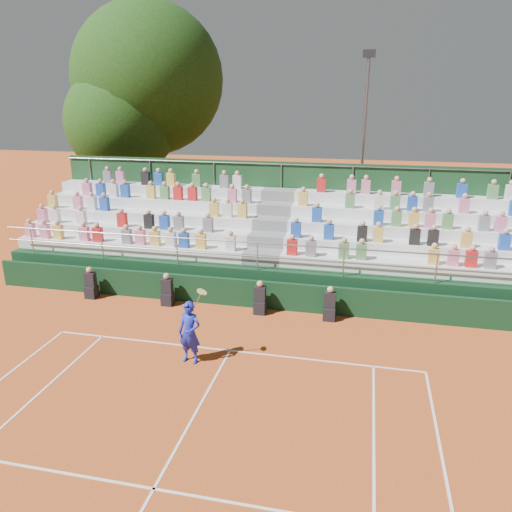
% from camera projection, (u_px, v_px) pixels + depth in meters
% --- Properties ---
extents(ground, '(90.00, 90.00, 0.00)m').
position_uv_depth(ground, '(230.00, 351.00, 14.61)').
color(ground, '#BF511F').
rests_on(ground, ground).
extents(courtside_wall, '(20.00, 0.15, 1.00)m').
position_uv_depth(courtside_wall, '(254.00, 294.00, 17.42)').
color(courtside_wall, black).
rests_on(courtside_wall, ground).
extents(line_officials, '(9.09, 0.40, 1.19)m').
position_uv_depth(line_officials, '(208.00, 296.00, 17.32)').
color(line_officials, black).
rests_on(line_officials, ground).
extents(grandstand, '(20.00, 5.20, 4.40)m').
position_uv_depth(grandstand, '(272.00, 251.00, 20.23)').
color(grandstand, black).
rests_on(grandstand, ground).
extents(tennis_player, '(0.89, 0.53, 2.22)m').
position_uv_depth(tennis_player, '(190.00, 332.00, 13.74)').
color(tennis_player, '#1725B3').
rests_on(tennis_player, ground).
extents(tree_west, '(5.96, 5.96, 8.62)m').
position_uv_depth(tree_west, '(121.00, 123.00, 26.96)').
color(tree_west, '#352113').
rests_on(tree_west, ground).
extents(tree_east, '(8.26, 8.26, 12.02)m').
position_uv_depth(tree_east, '(148.00, 79.00, 27.54)').
color(tree_east, '#352113').
rests_on(tree_east, ground).
extents(floodlight_mast, '(0.60, 0.25, 9.12)m').
position_uv_depth(floodlight_mast, '(364.00, 134.00, 24.70)').
color(floodlight_mast, gray).
rests_on(floodlight_mast, ground).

